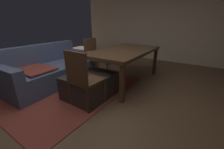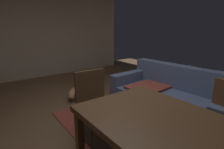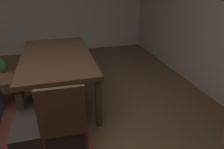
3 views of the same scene
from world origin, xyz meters
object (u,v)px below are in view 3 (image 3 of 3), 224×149
at_px(tv_remote, 47,115).
at_px(dining_chair_west, 63,119).
at_px(dining_table, 57,59).
at_px(ottoman_coffee_table, 51,126).

bearing_deg(tv_remote, dining_chair_west, -157.23).
bearing_deg(tv_remote, dining_table, -21.42).
height_order(tv_remote, dining_chair_west, dining_chair_west).
bearing_deg(dining_table, ottoman_coffee_table, 171.27).
relative_size(dining_table, dining_chair_west, 1.99).
relative_size(ottoman_coffee_table, dining_table, 0.46).
distance_m(dining_table, dining_chair_west, 1.32).
relative_size(tv_remote, dining_chair_west, 0.17).
bearing_deg(dining_table, tv_remote, 171.22).
height_order(ottoman_coffee_table, tv_remote, tv_remote).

